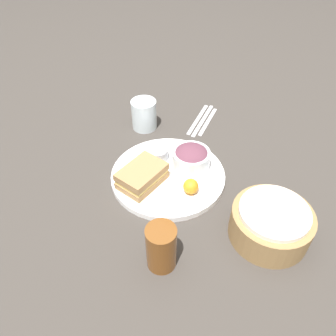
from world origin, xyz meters
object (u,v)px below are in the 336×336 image
(dressing_cup, at_px, (157,154))
(water_glass, at_px, (144,114))
(sandwich, at_px, (142,176))
(drink_glass, at_px, (161,247))
(fork, at_px, (198,119))
(spoon, at_px, (208,121))
(knife, at_px, (203,120))
(plate, at_px, (168,175))
(bread_basket, at_px, (272,222))
(salad_bowl, at_px, (191,158))

(dressing_cup, height_order, water_glass, water_glass)
(sandwich, relative_size, drink_glass, 1.10)
(sandwich, xyz_separation_m, dressing_cup, (-0.10, -0.03, -0.01))
(fork, xyz_separation_m, spoon, (-0.01, 0.03, 0.00))
(sandwich, height_order, knife, sandwich)
(plate, distance_m, knife, 0.30)
(bread_basket, distance_m, fork, 0.49)
(plate, bearing_deg, fork, -160.48)
(plate, bearing_deg, spoon, -167.34)
(sandwich, bearing_deg, spoon, -174.41)
(dressing_cup, xyz_separation_m, fork, (-0.26, -0.04, -0.03))
(dressing_cup, xyz_separation_m, spoon, (-0.27, -0.00, -0.03))
(dressing_cup, distance_m, spoon, 0.27)
(sandwich, height_order, water_glass, water_glass)
(dressing_cup, bearing_deg, water_glass, -126.14)
(drink_glass, height_order, spoon, drink_glass)
(spoon, bearing_deg, dressing_cup, 164.65)
(salad_bowl, bearing_deg, sandwich, -25.46)
(drink_glass, bearing_deg, sandwich, -127.34)
(plate, xyz_separation_m, salad_bowl, (-0.06, 0.03, 0.04))
(drink_glass, xyz_separation_m, spoon, (-0.51, -0.22, -0.05))
(salad_bowl, relative_size, water_glass, 1.08)
(plate, relative_size, dressing_cup, 5.21)
(salad_bowl, distance_m, dressing_cup, 0.10)
(plate, distance_m, drink_glass, 0.27)
(plate, xyz_separation_m, dressing_cup, (-0.03, -0.06, 0.03))
(dressing_cup, bearing_deg, plate, 65.83)
(spoon, height_order, water_glass, water_glass)
(plate, relative_size, sandwich, 2.50)
(dressing_cup, bearing_deg, fork, -171.54)
(plate, relative_size, bread_basket, 1.71)
(plate, bearing_deg, water_glass, -122.93)
(sandwich, xyz_separation_m, knife, (-0.36, -0.05, -0.04))
(drink_glass, xyz_separation_m, fork, (-0.50, -0.26, -0.05))
(salad_bowl, bearing_deg, water_glass, -107.49)
(plate, xyz_separation_m, fork, (-0.28, -0.10, -0.01))
(salad_bowl, xyz_separation_m, dressing_cup, (0.03, -0.09, -0.02))
(sandwich, xyz_separation_m, spoon, (-0.36, -0.04, -0.04))
(sandwich, distance_m, spoon, 0.37)
(drink_glass, relative_size, knife, 0.58)
(fork, bearing_deg, spoon, -90.00)
(bread_basket, distance_m, water_glass, 0.53)
(drink_glass, distance_m, water_glass, 0.51)
(bread_basket, xyz_separation_m, fork, (-0.28, -0.40, -0.04))
(fork, xyz_separation_m, knife, (-0.00, 0.02, 0.00))
(sandwich, distance_m, water_glass, 0.28)
(fork, bearing_deg, salad_bowl, -165.30)
(plate, distance_m, spoon, 0.30)
(dressing_cup, xyz_separation_m, bread_basket, (0.02, 0.36, 0.01))
(plate, relative_size, fork, 1.66)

